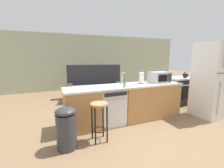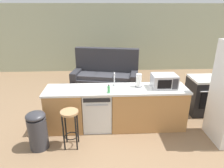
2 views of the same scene
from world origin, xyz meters
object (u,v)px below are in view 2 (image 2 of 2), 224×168
dishwasher (98,110)px  paper_towel_roll (139,81)px  soap_bottle (109,89)px  kettle (218,76)px  microwave (164,81)px  couch (106,77)px  stove_range (205,95)px  bar_stool (70,121)px  trash_bin (38,130)px

dishwasher → paper_towel_roll: paper_towel_roll is taller
soap_bottle → kettle: bearing=14.3°
microwave → couch: 2.57m
microwave → kettle: (1.39, 0.42, -0.05)m
stove_range → microwave: 1.46m
bar_stool → trash_bin: bearing=-178.6°
dishwasher → couch: bearing=84.2°
paper_towel_roll → couch: bearing=106.7°
soap_bottle → bar_stool: 0.93m
microwave → stove_range: bearing=24.3°
microwave → bar_stool: microwave is taller
stove_range → paper_towel_roll: paper_towel_roll is taller
microwave → trash_bin: (-2.45, -0.64, -0.66)m
microwave → kettle: 1.45m
stove_range → dishwasher: bearing=-168.1°
bar_stool → trash_bin: (-0.59, -0.01, -0.16)m
couch → dishwasher: bearing=-95.8°
paper_towel_roll → bar_stool: bearing=-152.7°
microwave → bar_stool: size_ratio=0.68×
microwave → paper_towel_roll: 0.52m
paper_towel_roll → soap_bottle: (-0.63, -0.29, -0.07)m
bar_stool → dishwasher: bearing=52.6°
bar_stool → couch: 2.93m
microwave → bar_stool: bearing=-161.4°
dishwasher → trash_bin: dishwasher is taller
kettle → couch: bearing=144.9°
soap_bottle → microwave: bearing=10.9°
stove_range → trash_bin: stove_range is taller
soap_bottle → kettle: size_ratio=0.86×
dishwasher → soap_bottle: bearing=-43.3°
stove_range → trash_bin: (-3.67, -1.19, -0.07)m
stove_range → soap_bottle: (-2.36, -0.77, 0.52)m
microwave → couch: (-1.15, 2.21, -0.65)m
dishwasher → microwave: microwave is taller
couch → microwave: bearing=-62.4°
bar_stool → couch: (0.71, 2.84, -0.14)m
stove_range → bar_stool: stove_range is taller
microwave → couch: couch is taller
paper_towel_roll → kettle: (1.90, 0.35, -0.05)m
soap_bottle → dishwasher: bearing=136.7°
kettle → couch: size_ratio=0.10×
stove_range → microwave: microwave is taller
kettle → bar_stool: size_ratio=0.28×
stove_range → kettle: kettle is taller
bar_stool → couch: bearing=76.0°
soap_bottle → couch: bearing=90.3°
paper_towel_roll → kettle: 1.93m
soap_bottle → kettle: kettle is taller
bar_stool → trash_bin: size_ratio=1.00×
dishwasher → couch: couch is taller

